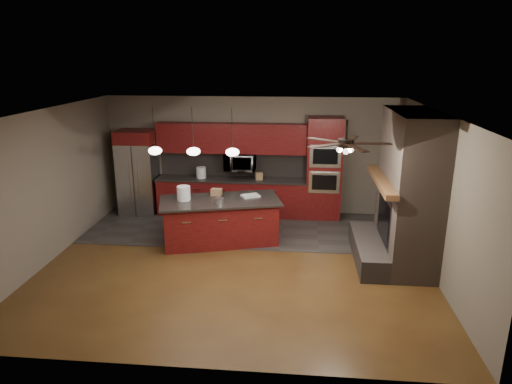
# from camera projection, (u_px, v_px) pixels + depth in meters

# --- Properties ---
(ground) EXTENTS (7.00, 7.00, 0.00)m
(ground) POSITION_uv_depth(u_px,v_px,m) (237.00, 263.00, 8.51)
(ground) COLOR brown
(ground) RESTS_ON ground
(ceiling) EXTENTS (7.00, 6.00, 0.02)m
(ceiling) POSITION_uv_depth(u_px,v_px,m) (235.00, 112.00, 7.70)
(ceiling) COLOR white
(ceiling) RESTS_ON back_wall
(back_wall) EXTENTS (7.00, 0.02, 2.80)m
(back_wall) POSITION_uv_depth(u_px,v_px,m) (253.00, 156.00, 10.96)
(back_wall) COLOR #686053
(back_wall) RESTS_ON ground
(right_wall) EXTENTS (0.02, 6.00, 2.80)m
(right_wall) POSITION_uv_depth(u_px,v_px,m) (438.00, 197.00, 7.79)
(right_wall) COLOR #686053
(right_wall) RESTS_ON ground
(left_wall) EXTENTS (0.02, 6.00, 2.80)m
(left_wall) POSITION_uv_depth(u_px,v_px,m) (48.00, 186.00, 8.41)
(left_wall) COLOR #686053
(left_wall) RESTS_ON ground
(slate_tile_patch) EXTENTS (7.00, 2.40, 0.01)m
(slate_tile_patch) POSITION_uv_depth(u_px,v_px,m) (247.00, 228.00, 10.22)
(slate_tile_patch) COLOR #35332F
(slate_tile_patch) RESTS_ON ground
(fireplace_column) EXTENTS (1.30, 2.10, 2.80)m
(fireplace_column) POSITION_uv_depth(u_px,v_px,m) (405.00, 195.00, 8.24)
(fireplace_column) COLOR brown
(fireplace_column) RESTS_ON ground
(back_cabinetry) EXTENTS (3.59, 0.64, 2.20)m
(back_cabinetry) POSITION_uv_depth(u_px,v_px,m) (232.00, 178.00, 10.91)
(back_cabinetry) COLOR maroon
(back_cabinetry) RESTS_ON ground
(oven_tower) EXTENTS (0.80, 0.63, 2.38)m
(oven_tower) POSITION_uv_depth(u_px,v_px,m) (324.00, 169.00, 10.58)
(oven_tower) COLOR maroon
(oven_tower) RESTS_ON ground
(microwave) EXTENTS (0.73, 0.41, 0.50)m
(microwave) POSITION_uv_depth(u_px,v_px,m) (240.00, 162.00, 10.78)
(microwave) COLOR silver
(microwave) RESTS_ON back_cabinetry
(refrigerator) EXTENTS (0.87, 0.75, 2.03)m
(refrigerator) POSITION_uv_depth(u_px,v_px,m) (138.00, 172.00, 10.95)
(refrigerator) COLOR silver
(refrigerator) RESTS_ON ground
(kitchen_island) EXTENTS (2.60, 1.67, 0.92)m
(kitchen_island) POSITION_uv_depth(u_px,v_px,m) (220.00, 221.00, 9.34)
(kitchen_island) COLOR maroon
(kitchen_island) RESTS_ON ground
(white_bucket) EXTENTS (0.36, 0.36, 0.29)m
(white_bucket) POSITION_uv_depth(u_px,v_px,m) (184.00, 193.00, 9.14)
(white_bucket) COLOR white
(white_bucket) RESTS_ON kitchen_island
(paint_can) EXTENTS (0.23, 0.23, 0.11)m
(paint_can) POSITION_uv_depth(u_px,v_px,m) (219.00, 201.00, 8.95)
(paint_can) COLOR silver
(paint_can) RESTS_ON kitchen_island
(paint_tray) EXTENTS (0.43, 0.38, 0.04)m
(paint_tray) POSITION_uv_depth(u_px,v_px,m) (250.00, 196.00, 9.40)
(paint_tray) COLOR silver
(paint_tray) RESTS_ON kitchen_island
(cardboard_box) EXTENTS (0.23, 0.18, 0.14)m
(cardboard_box) POSITION_uv_depth(u_px,v_px,m) (216.00, 192.00, 9.48)
(cardboard_box) COLOR #8D6849
(cardboard_box) RESTS_ON kitchen_island
(counter_bucket) EXTENTS (0.29, 0.29, 0.26)m
(counter_bucket) POSITION_uv_depth(u_px,v_px,m) (201.00, 173.00, 10.89)
(counter_bucket) COLOR silver
(counter_bucket) RESTS_ON back_cabinetry
(counter_box) EXTENTS (0.19, 0.17, 0.18)m
(counter_box) POSITION_uv_depth(u_px,v_px,m) (259.00, 176.00, 10.73)
(counter_box) COLOR #90704A
(counter_box) RESTS_ON back_cabinetry
(pendant_left) EXTENTS (0.26, 0.26, 0.92)m
(pendant_left) POSITION_uv_depth(u_px,v_px,m) (155.00, 151.00, 8.75)
(pendant_left) COLOR black
(pendant_left) RESTS_ON ceiling
(pendant_center) EXTENTS (0.26, 0.26, 0.92)m
(pendant_center) POSITION_uv_depth(u_px,v_px,m) (193.00, 151.00, 8.69)
(pendant_center) COLOR black
(pendant_center) RESTS_ON ceiling
(pendant_right) EXTENTS (0.26, 0.26, 0.92)m
(pendant_right) POSITION_uv_depth(u_px,v_px,m) (232.00, 152.00, 8.62)
(pendant_right) COLOR black
(pendant_right) RESTS_ON ceiling
(ceiling_fan) EXTENTS (1.27, 1.33, 0.41)m
(ceiling_fan) POSITION_uv_depth(u_px,v_px,m) (346.00, 143.00, 6.87)
(ceiling_fan) COLOR black
(ceiling_fan) RESTS_ON ceiling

